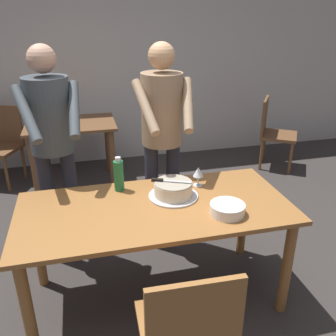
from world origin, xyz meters
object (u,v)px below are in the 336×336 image
Objects in this scene: background_chair_1 at (273,130)px; water_bottle at (119,175)px; main_dining_table at (156,220)px; chair_near_side at (187,331)px; person_cutting_cake at (162,128)px; background_table at (72,137)px; cake_on_platter at (173,190)px; person_standing_beside at (52,135)px; cake_knife at (163,181)px; wine_glass_near at (198,172)px; background_chair_0 at (1,142)px; plate_stack at (227,209)px.

water_bottle is at bearing -141.86° from background_chair_1.
chair_near_side is (-0.02, -0.79, -0.15)m from main_dining_table.
background_table is at bearing 116.08° from person_cutting_cake.
chair_near_side reaches higher than cake_on_platter.
background_chair_1 is at bearing 27.25° from person_standing_beside.
chair_near_side reaches higher than main_dining_table.
main_dining_table is at bearing -75.77° from background_table.
chair_near_side is at bearing -80.51° from water_bottle.
cake_on_platter is 0.40m from water_bottle.
person_cutting_cake reaches higher than cake_knife.
wine_glass_near is 0.08× the size of person_standing_beside.
wine_glass_near is (0.22, 0.12, 0.05)m from cake_on_platter.
background_chair_0 is at bearing 123.54° from cake_on_platter.
wine_glass_near is at bearing 69.34° from chair_near_side.
cake_knife is (-0.07, 0.03, 0.06)m from cake_on_platter.
plate_stack is 0.24× the size of background_chair_1.
person_cutting_cake is 2.34m from background_chair_1.
cake_on_platter is 1.00m from person_standing_beside.
background_chair_1 is at bearing 45.25° from main_dining_table.
person_cutting_cake reaches higher than cake_on_platter.
background_table is at bearing 100.14° from chair_near_side.
main_dining_table is 1.01m from person_standing_beside.
cake_knife is at bearing -36.18° from person_standing_beside.
wine_glass_near is at bearing 31.50° from main_dining_table.
background_chair_0 reaches higher than main_dining_table.
wine_glass_near is 2.12m from background_table.
cake_on_platter is 0.38× the size of background_chair_0.
chair_near_side is 1.00× the size of background_chair_0.
plate_stack is at bearing -39.20° from person_standing_beside.
wine_glass_near is 0.16× the size of background_chair_0.
person_standing_beside is at bearing 140.80° from plate_stack.
background_chair_0 is (-1.50, 2.27, -0.31)m from cake_on_platter.
chair_near_side is (-0.38, -1.01, -0.36)m from wine_glass_near.
water_bottle is at bearing 141.16° from plate_stack.
background_chair_1 reaches higher than background_table.
chair_near_side reaches higher than wine_glass_near.
wine_glass_near is 1.11m from person_standing_beside.
wine_glass_near is 0.08× the size of person_cutting_cake.
plate_stack is 1.53× the size of wine_glass_near.
background_chair_0 and background_chair_1 have the same top height.
background_chair_1 is (2.52, -0.11, -0.09)m from background_table.
plate_stack is at bearing -74.99° from person_cutting_cake.
wine_glass_near is 0.57m from water_bottle.
chair_near_side is 3.43m from background_chair_0.
water_bottle reaches higher than main_dining_table.
cake_on_platter reaches higher than main_dining_table.
plate_stack is at bearing -26.18° from main_dining_table.
chair_near_side is at bearing -79.86° from background_table.
water_bottle is (-0.34, 0.19, 0.06)m from cake_on_platter.
wine_glass_near reaches higher than cake_knife.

